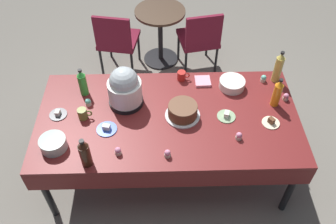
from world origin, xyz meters
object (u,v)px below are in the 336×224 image
at_px(frosted_layer_cake, 183,111).
at_px(ceramic_snack_bowl, 232,84).
at_px(cupcake_mint, 167,154).
at_px(cupcake_lemon, 88,102).
at_px(cupcake_vanilla, 263,78).
at_px(potluck_table, 168,121).
at_px(glass_salad_bowl, 53,144).
at_px(soda_bottle_orange_juice, 277,93).
at_px(cupcake_rose, 118,151).
at_px(maroon_chair_left, 117,39).
at_px(dessert_plate_cobalt, 107,128).
at_px(maroon_chair_right, 200,37).
at_px(dessert_plate_sage, 226,116).
at_px(cupcake_berry, 286,97).
at_px(dessert_plate_charcoal, 58,114).
at_px(slow_cooker, 125,88).
at_px(soda_bottle_cola, 85,153).
at_px(dessert_plate_cream, 271,122).
at_px(coffee_mug_red, 182,76).
at_px(soda_bottle_lime_soda, 83,83).
at_px(cupcake_cocoa, 239,136).
at_px(soda_bottle_ginger_ale, 278,67).
at_px(coffee_mug_olive, 83,114).

distance_m(frosted_layer_cake, ceramic_snack_bowl, 0.58).
height_order(cupcake_mint, cupcake_lemon, same).
distance_m(frosted_layer_cake, cupcake_vanilla, 0.87).
bearing_deg(potluck_table, glass_salad_bowl, -161.08).
bearing_deg(soda_bottle_orange_juice, cupcake_rose, -159.31).
height_order(ceramic_snack_bowl, maroon_chair_left, maroon_chair_left).
distance_m(dessert_plate_cobalt, maroon_chair_right, 1.87).
relative_size(dessert_plate_sage, maroon_chair_left, 0.18).
bearing_deg(cupcake_berry, dessert_plate_charcoal, -176.15).
distance_m(glass_salad_bowl, cupcake_rose, 0.51).
relative_size(slow_cooker, soda_bottle_cola, 1.37).
bearing_deg(dessert_plate_sage, dessert_plate_cream, -12.66).
xyz_separation_m(cupcake_vanilla, coffee_mug_red, (-0.75, 0.04, 0.01)).
xyz_separation_m(ceramic_snack_bowl, cupcake_mint, (-0.60, -0.76, -0.01)).
bearing_deg(soda_bottle_lime_soda, cupcake_cocoa, -23.21).
bearing_deg(cupcake_vanilla, soda_bottle_cola, -149.71).
relative_size(dessert_plate_charcoal, coffee_mug_red, 1.27).
bearing_deg(cupcake_berry, soda_bottle_cola, -158.99).
bearing_deg(coffee_mug_red, maroon_chair_left, 124.65).
bearing_deg(maroon_chair_left, dessert_plate_sage, -54.85).
distance_m(dessert_plate_sage, cupcake_mint, 0.64).
distance_m(slow_cooker, soda_bottle_lime_soda, 0.40).
relative_size(ceramic_snack_bowl, cupcake_cocoa, 3.42).
relative_size(slow_cooker, soda_bottle_orange_juice, 1.30).
relative_size(dessert_plate_cream, soda_bottle_ginger_ale, 0.45).
xyz_separation_m(dessert_plate_sage, maroon_chair_right, (-0.07, 1.49, -0.27)).
xyz_separation_m(cupcake_berry, maroon_chair_right, (-0.62, 1.30, -0.29)).
distance_m(cupcake_lemon, coffee_mug_red, 0.88).
relative_size(slow_cooker, coffee_mug_olive, 3.10).
bearing_deg(dessert_plate_sage, dessert_plate_cobalt, -173.43).
distance_m(glass_salad_bowl, soda_bottle_cola, 0.33).
height_order(dessert_plate_cobalt, dessert_plate_cream, dessert_plate_cream).
distance_m(potluck_table, cupcake_rose, 0.55).
xyz_separation_m(cupcake_berry, coffee_mug_olive, (-1.74, -0.17, 0.02)).
height_order(dessert_plate_charcoal, cupcake_cocoa, cupcake_cocoa).
relative_size(dessert_plate_cream, cupcake_rose, 2.17).
xyz_separation_m(slow_cooker, cupcake_vanilla, (1.24, 0.25, -0.14)).
bearing_deg(cupcake_cocoa, slow_cooker, 155.09).
height_order(cupcake_lemon, soda_bottle_orange_juice, soda_bottle_orange_juice).
relative_size(dessert_plate_cobalt, maroon_chair_left, 0.20).
relative_size(dessert_plate_cream, soda_bottle_lime_soda, 0.54).
distance_m(potluck_table, cupcake_berry, 1.05).
height_order(cupcake_lemon, coffee_mug_red, coffee_mug_red).
relative_size(glass_salad_bowl, dessert_plate_cobalt, 1.23).
xyz_separation_m(dessert_plate_cream, coffee_mug_red, (-0.71, 0.56, 0.03)).
xyz_separation_m(ceramic_snack_bowl, cupcake_cocoa, (-0.03, -0.60, -0.01)).
bearing_deg(cupcake_berry, slow_cooker, -179.85).
height_order(slow_cooker, maroon_chair_right, slow_cooker).
bearing_deg(soda_bottle_orange_juice, ceramic_snack_bowl, 146.00).
relative_size(soda_bottle_cola, soda_bottle_lime_soda, 1.00).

